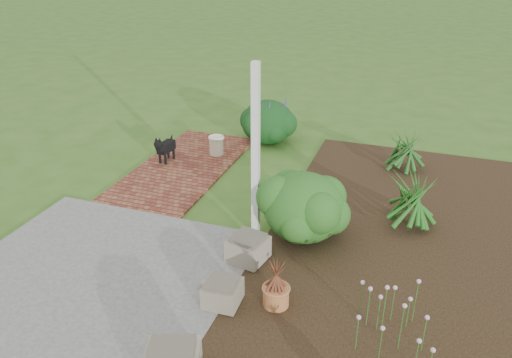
% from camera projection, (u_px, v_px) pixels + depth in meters
% --- Properties ---
extents(ground, '(80.00, 80.00, 0.00)m').
position_uv_depth(ground, '(234.00, 231.00, 7.35)').
color(ground, '#345E1D').
rests_on(ground, ground).
extents(concrete_patio, '(3.50, 3.50, 0.04)m').
position_uv_depth(concrete_patio, '(90.00, 282.00, 6.23)').
color(concrete_patio, '#5B5B59').
rests_on(concrete_patio, ground).
extents(brick_path, '(1.60, 3.50, 0.04)m').
position_uv_depth(brick_path, '(184.00, 167.00, 9.33)').
color(brick_path, maroon).
rests_on(brick_path, ground).
extents(garden_bed, '(4.00, 7.00, 0.03)m').
position_uv_depth(garden_bed, '(412.00, 243.00, 7.02)').
color(garden_bed, black).
rests_on(garden_bed, ground).
extents(veranda_post, '(0.10, 0.10, 2.50)m').
position_uv_depth(veranda_post, '(256.00, 153.00, 6.79)').
color(veranda_post, white).
rests_on(veranda_post, ground).
extents(stone_trough_mid, '(0.42, 0.42, 0.27)m').
position_uv_depth(stone_trough_mid, '(223.00, 293.00, 5.80)').
color(stone_trough_mid, '#79715B').
rests_on(stone_trough_mid, concrete_patio).
extents(stone_trough_far, '(0.54, 0.54, 0.31)m').
position_uv_depth(stone_trough_far, '(248.00, 249.00, 6.58)').
color(stone_trough_far, gray).
rests_on(stone_trough_far, concrete_patio).
extents(black_dog, '(0.20, 0.60, 0.51)m').
position_uv_depth(black_dog, '(165.00, 147.00, 9.36)').
color(black_dog, black).
rests_on(black_dog, brick_path).
extents(cream_ceramic_urn, '(0.29, 0.29, 0.36)m').
position_uv_depth(cream_ceramic_urn, '(216.00, 145.00, 9.75)').
color(cream_ceramic_urn, beige).
rests_on(cream_ceramic_urn, brick_path).
extents(evergreen_shrub, '(1.24, 1.24, 0.98)m').
position_uv_depth(evergreen_shrub, '(304.00, 206.00, 6.97)').
color(evergreen_shrub, '#0C3F0D').
rests_on(evergreen_shrub, garden_bed).
extents(agapanthus_clump_back, '(1.19, 1.19, 0.98)m').
position_uv_depth(agapanthus_clump_back, '(411.00, 195.00, 7.24)').
color(agapanthus_clump_back, '#103D10').
rests_on(agapanthus_clump_back, garden_bed).
extents(agapanthus_clump_front, '(1.15, 1.15, 0.87)m').
position_uv_depth(agapanthus_clump_front, '(405.00, 147.00, 9.05)').
color(agapanthus_clump_front, '#0E3911').
rests_on(agapanthus_clump_front, garden_bed).
extents(pink_flower_patch, '(1.20, 1.20, 0.58)m').
position_uv_depth(pink_flower_patch, '(394.00, 320.00, 5.19)').
color(pink_flower_patch, '#113D0F').
rests_on(pink_flower_patch, garden_bed).
extents(terracotta_pot_bronze, '(0.39, 0.39, 0.25)m').
position_uv_depth(terracotta_pot_bronze, '(276.00, 296.00, 5.78)').
color(terracotta_pot_bronze, '#B26C3C').
rests_on(terracotta_pot_bronze, garden_bed).
extents(purple_flowering_bush, '(1.39, 1.39, 0.92)m').
position_uv_depth(purple_flowering_bush, '(268.00, 121.00, 10.33)').
color(purple_flowering_bush, black).
rests_on(purple_flowering_bush, ground).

